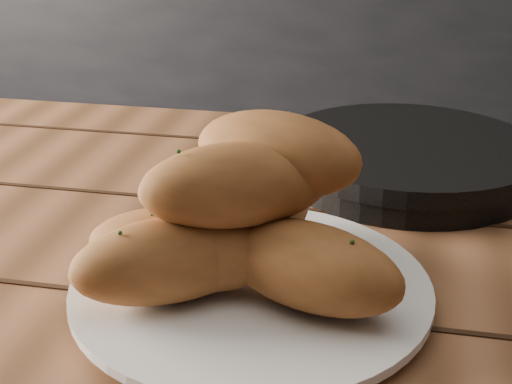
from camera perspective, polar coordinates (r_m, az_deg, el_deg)
name	(u,v)px	position (r m, az deg, el deg)	size (l,w,h in m)	color
counter	(363,76)	(2.54, 8.58, 9.17)	(2.80, 0.60, 0.90)	black
table	(304,346)	(0.73, 3.89, -12.23)	(1.44, 0.85, 0.75)	#955B38
plate	(251,290)	(0.60, -0.39, -7.82)	(0.30, 0.30, 0.02)	white
bread_rolls	(238,222)	(0.57, -1.42, -2.41)	(0.28, 0.25, 0.14)	#A8602E
skillet	(409,158)	(0.86, 12.14, 2.69)	(0.43, 0.30, 0.05)	black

